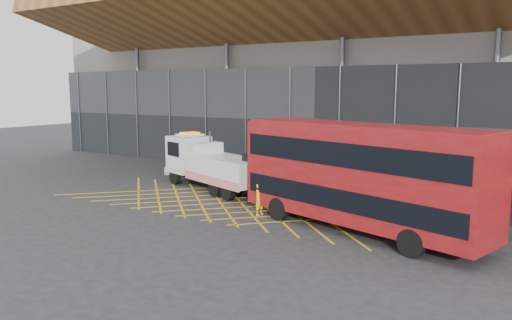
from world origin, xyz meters
The scene contains 6 objects.
ground_plane centered at (0.00, 0.00, 0.00)m, with size 120.00×120.00×0.00m, color #272729.
road_markings centered at (1.60, 0.00, 0.01)m, with size 19.96×7.16×0.01m.
construction_building centered at (1.92, 18.40, 8.98)m, with size 55.00×23.97×18.00m.
recovery_truck centered at (-1.18, 2.84, 1.65)m, with size 10.05×5.29×3.56m.
bus_towed centered at (10.11, -1.29, 2.72)m, with size 12.29×6.10×4.90m.
worker centered at (4.81, -1.05, 0.83)m, with size 0.61×0.40×1.66m, color yellow.
Camera 1 is at (17.75, -22.33, 6.47)m, focal length 35.00 mm.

